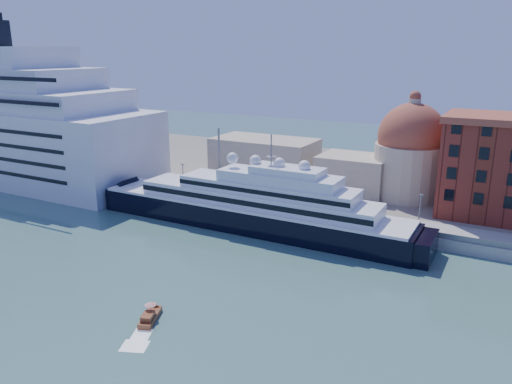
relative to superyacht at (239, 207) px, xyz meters
The scene contains 9 objects.
ground 24.92m from the superyacht, 69.65° to the right, with size 400.00×400.00×0.00m, color #3C6864.
quay 14.28m from the superyacht, 52.22° to the left, with size 180.00×10.00×2.50m, color gray.
land 52.81m from the superyacht, 80.69° to the left, with size 260.00×72.00×2.00m, color slate.
quay_fence 10.81m from the superyacht, 37.33° to the left, with size 180.00×0.10×1.20m, color slate.
superyacht is the anchor object (origin of this frame).
service_barge 48.72m from the superyacht, behind, with size 10.51×4.08×2.32m.
water_taxi 44.15m from the superyacht, 77.56° to the right, with size 4.06×6.26×2.83m.
church 38.34m from the superyacht, 66.75° to the left, with size 66.00×18.00×25.50m.
lamp_posts 11.52m from the superyacht, 114.06° to the left, with size 120.80×2.40×18.00m.
Camera 1 is at (46.50, -71.11, 39.09)m, focal length 35.00 mm.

